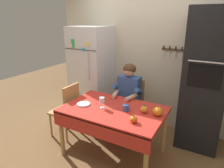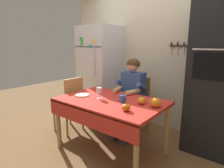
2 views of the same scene
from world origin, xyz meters
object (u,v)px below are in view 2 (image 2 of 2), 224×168
Objects in this scene: pumpkin_large at (126,107)px; refrigerator at (100,73)px; wall_oven at (215,76)px; serving_tray at (82,95)px; chair_left_side at (71,102)px; seated_person at (131,91)px; coffee_mug at (122,99)px; wine_glass at (99,91)px; pumpkin_small at (142,101)px; dining_table at (110,106)px; chair_behind_person at (137,102)px; pumpkin_medium at (155,103)px.

refrigerator is at bearing 141.16° from pumpkin_large.
serving_tray is at bearing -146.25° from wall_oven.
pumpkin_large is at bearing -12.20° from chair_left_side.
coffee_mug is at bearing -67.11° from seated_person.
seated_person is 8.04× the size of wine_glass.
seated_person is at bearing 133.81° from pumpkin_small.
serving_tray is at bearing -119.71° from seated_person.
dining_table is 0.46m from serving_tray.
dining_table is 0.61m from seated_person.
pumpkin_small is (0.42, 0.11, 0.13)m from dining_table.
pumpkin_small is at bearing -55.25° from chair_behind_person.
wine_glass is 0.58m from pumpkin_large.
coffee_mug is (0.24, -0.76, 0.27)m from chair_behind_person.
refrigerator reaches higher than wine_glass.
chair_behind_person is (-1.11, -0.13, -0.54)m from wall_oven.
wall_oven reaches higher than refrigerator.
chair_left_side is (-1.95, -0.85, -0.54)m from wall_oven.
coffee_mug is 0.54× the size of serving_tray.
seated_person is (-1.11, -0.32, -0.31)m from wall_oven.
coffee_mug is 0.32m from pumpkin_large.
chair_behind_person is at bearing 114.61° from pumpkin_large.
pumpkin_large is (0.55, -0.17, -0.07)m from wine_glass.
pumpkin_medium is at bearing 10.35° from serving_tray.
serving_tray is at bearing -18.40° from chair_left_side.
chair_left_side is 0.83m from wine_glass.
coffee_mug is at bearing -2.46° from chair_left_side.
refrigerator is 16.96× the size of coffee_mug.
wall_oven is 1.55m from wine_glass.
pumpkin_medium is (0.60, 0.11, 0.14)m from dining_table.
chair_behind_person is 0.85m from coffee_mug.
pumpkin_medium is (1.55, -0.77, -0.10)m from refrigerator.
pumpkin_small is at bearing 19.18° from coffee_mug.
dining_table is 0.23m from coffee_mug.
pumpkin_small is at bearing 12.19° from serving_tray.
coffee_mug is (1.14, -0.85, -0.11)m from refrigerator.
chair_behind_person is 8.28× the size of pumpkin_small.
chair_behind_person reaches higher than serving_tray.
wall_oven is 2.26× the size of chair_behind_person.
serving_tray is (-0.39, -0.87, 0.24)m from chair_behind_person.
chair_left_side is (-0.84, -0.53, -0.23)m from seated_person.
chair_left_side reaches higher than serving_tray.
refrigerator is 16.02× the size of pumpkin_small.
serving_tray is at bearing -62.13° from refrigerator.
wine_glass is (-0.09, -0.64, 0.11)m from seated_person.
wine_glass is 0.59m from pumpkin_small.
chair_behind_person is 6.01× the size of wine_glass.
coffee_mug is 0.35m from wine_glass.
seated_person is 11.08× the size of pumpkin_small.
wall_oven is 2.19m from chair_left_side.
seated_person is at bearing 60.29° from serving_tray.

